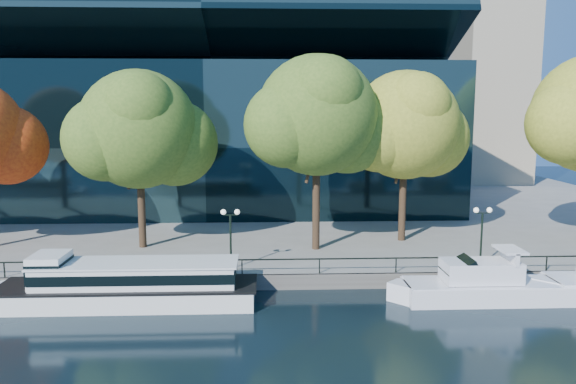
{
  "coord_description": "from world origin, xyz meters",
  "views": [
    {
      "loc": [
        1.49,
        -31.8,
        11.52
      ],
      "look_at": [
        3.16,
        8.0,
        5.64
      ],
      "focal_mm": 35.0,
      "sensor_mm": 36.0,
      "label": 1
    }
  ],
  "objects_px": {
    "tree_3": "(319,118)",
    "tour_boat": "(121,283)",
    "cruiser_near": "(481,285)",
    "lamp_2": "(482,223)",
    "tree_4": "(407,127)",
    "tree_2": "(141,132)",
    "lamp_1": "(230,225)"
  },
  "relations": [
    {
      "from": "tree_3",
      "to": "tour_boat",
      "type": "bearing_deg",
      "value": -144.43
    },
    {
      "from": "cruiser_near",
      "to": "lamp_2",
      "type": "bearing_deg",
      "value": 69.64
    },
    {
      "from": "cruiser_near",
      "to": "tour_boat",
      "type": "bearing_deg",
      "value": 179.44
    },
    {
      "from": "lamp_2",
      "to": "cruiser_near",
      "type": "bearing_deg",
      "value": -110.36
    },
    {
      "from": "tour_boat",
      "to": "tree_4",
      "type": "relative_size",
      "value": 1.22
    },
    {
      "from": "cruiser_near",
      "to": "tree_4",
      "type": "xyz_separation_m",
      "value": [
        -1.8,
        11.78,
        9.09
      ]
    },
    {
      "from": "tour_boat",
      "to": "tree_2",
      "type": "relative_size",
      "value": 1.23
    },
    {
      "from": "cruiser_near",
      "to": "lamp_2",
      "type": "relative_size",
      "value": 2.78
    },
    {
      "from": "lamp_1",
      "to": "tree_3",
      "type": "bearing_deg",
      "value": 38.93
    },
    {
      "from": "tour_boat",
      "to": "tree_2",
      "type": "distance_m",
      "value": 13.26
    },
    {
      "from": "tour_boat",
      "to": "tree_3",
      "type": "relative_size",
      "value": 1.14
    },
    {
      "from": "cruiser_near",
      "to": "lamp_2",
      "type": "distance_m",
      "value": 5.28
    },
    {
      "from": "cruiser_near",
      "to": "lamp_1",
      "type": "height_order",
      "value": "lamp_1"
    },
    {
      "from": "tree_3",
      "to": "tree_4",
      "type": "relative_size",
      "value": 1.07
    },
    {
      "from": "tree_3",
      "to": "tree_4",
      "type": "height_order",
      "value": "tree_3"
    },
    {
      "from": "cruiser_near",
      "to": "tree_3",
      "type": "relative_size",
      "value": 0.77
    },
    {
      "from": "tree_2",
      "to": "tour_boat",
      "type": "bearing_deg",
      "value": -85.99
    },
    {
      "from": "lamp_1",
      "to": "lamp_2",
      "type": "relative_size",
      "value": 1.0
    },
    {
      "from": "tree_4",
      "to": "lamp_1",
      "type": "bearing_deg",
      "value": -150.38
    },
    {
      "from": "tour_boat",
      "to": "lamp_2",
      "type": "bearing_deg",
      "value": 9.55
    },
    {
      "from": "tree_2",
      "to": "tree_3",
      "type": "xyz_separation_m",
      "value": [
        13.28,
        -1.16,
        1.05
      ]
    },
    {
      "from": "tree_3",
      "to": "lamp_1",
      "type": "xyz_separation_m",
      "value": [
        -6.32,
        -5.1,
        -6.91
      ]
    },
    {
      "from": "lamp_2",
      "to": "lamp_1",
      "type": "bearing_deg",
      "value": 180.0
    },
    {
      "from": "tree_3",
      "to": "lamp_2",
      "type": "relative_size",
      "value": 3.61
    },
    {
      "from": "cruiser_near",
      "to": "tree_3",
      "type": "bearing_deg",
      "value": 134.39
    },
    {
      "from": "tour_boat",
      "to": "lamp_1",
      "type": "height_order",
      "value": "lamp_1"
    },
    {
      "from": "tree_3",
      "to": "lamp_2",
      "type": "xyz_separation_m",
      "value": [
        10.52,
        -5.1,
        -6.91
      ]
    },
    {
      "from": "tour_boat",
      "to": "cruiser_near",
      "type": "distance_m",
      "value": 21.57
    },
    {
      "from": "tree_2",
      "to": "lamp_1",
      "type": "bearing_deg",
      "value": -41.97
    },
    {
      "from": "tree_4",
      "to": "lamp_1",
      "type": "distance_m",
      "value": 16.71
    },
    {
      "from": "tree_3",
      "to": "tree_4",
      "type": "xyz_separation_m",
      "value": [
        7.21,
        2.59,
        -0.79
      ]
    },
    {
      "from": "tree_4",
      "to": "lamp_2",
      "type": "relative_size",
      "value": 3.37
    }
  ]
}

